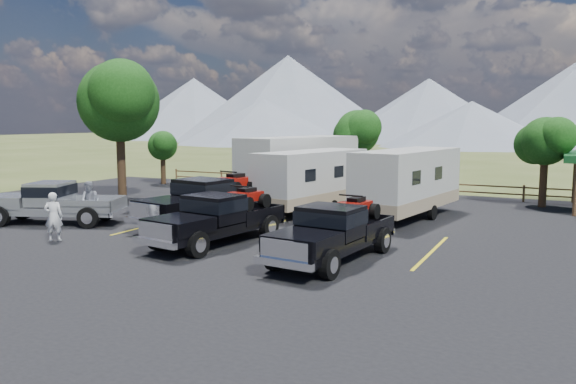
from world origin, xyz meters
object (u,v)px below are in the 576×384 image
at_px(trailer_left, 300,167).
at_px(pickup_silver, 54,202).
at_px(trailer_center, 312,180).
at_px(trailer_right, 408,183).
at_px(rig_left, 208,200).
at_px(tree_big_nw, 119,102).
at_px(person_b, 90,201).
at_px(person_a, 54,217).
at_px(rig_center, 219,217).
at_px(rig_right, 334,231).

relative_size(trailer_left, pickup_silver, 1.62).
bearing_deg(trailer_center, trailer_right, 12.90).
xyz_separation_m(rig_left, trailer_right, (7.30, 5.53, 0.57)).
relative_size(tree_big_nw, person_b, 4.35).
relative_size(tree_big_nw, trailer_left, 0.75).
xyz_separation_m(trailer_center, person_a, (-5.93, -10.57, -0.66)).
distance_m(tree_big_nw, person_a, 11.83).
bearing_deg(trailer_center, rig_center, -80.14).
height_order(rig_left, person_b, rig_left).
bearing_deg(person_a, trailer_center, -150.49).
bearing_deg(trailer_center, tree_big_nw, -163.61).
bearing_deg(tree_big_nw, trailer_left, 28.75).
relative_size(trailer_right, person_a, 4.97).
xyz_separation_m(tree_big_nw, rig_center, (11.18, -7.06, -4.57)).
bearing_deg(person_b, trailer_center, 25.09).
height_order(tree_big_nw, rig_right, tree_big_nw).
distance_m(trailer_left, trailer_right, 8.03).
distance_m(rig_right, trailer_left, 14.34).
xyz_separation_m(rig_center, person_b, (-7.83, 1.40, -0.08)).
xyz_separation_m(trailer_left, person_b, (-5.53, -10.53, -0.99)).
relative_size(trailer_left, person_b, 5.77).
bearing_deg(trailer_left, pickup_silver, -106.27).
relative_size(trailer_center, person_a, 4.73).
distance_m(rig_right, person_a, 10.74).
bearing_deg(pickup_silver, rig_center, 66.87).
bearing_deg(trailer_right, trailer_center, -168.81).
xyz_separation_m(trailer_right, person_a, (-10.68, -10.75, -0.74)).
bearing_deg(person_a, rig_left, -154.12).
xyz_separation_m(trailer_right, person_b, (-12.71, -6.95, -0.77)).
bearing_deg(trailer_left, trailer_center, -44.66).
height_order(tree_big_nw, trailer_left, tree_big_nw).
distance_m(rig_center, person_b, 7.96).
relative_size(rig_right, person_b, 3.44).
height_order(trailer_left, trailer_right, trailer_left).
xyz_separation_m(person_a, person_b, (-2.03, 3.80, -0.03)).
distance_m(rig_left, trailer_right, 9.18).
xyz_separation_m(rig_center, person_a, (-5.80, -2.40, -0.06)).
xyz_separation_m(tree_big_nw, rig_right, (15.95, -7.57, -4.59)).
bearing_deg(trailer_right, rig_center, -111.23).
distance_m(trailer_right, person_b, 14.50).
relative_size(trailer_right, pickup_silver, 1.44).
xyz_separation_m(tree_big_nw, person_b, (3.35, -5.66, -4.66)).
height_order(trailer_right, person_a, trailer_right).
bearing_deg(rig_center, trailer_right, 68.44).
height_order(trailer_left, pickup_silver, trailer_left).
relative_size(rig_left, rig_center, 1.12).
distance_m(rig_right, person_b, 12.75).
bearing_deg(trailer_left, trailer_right, -14.12).
bearing_deg(pickup_silver, person_a, 26.52).
distance_m(rig_center, trailer_right, 9.69).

